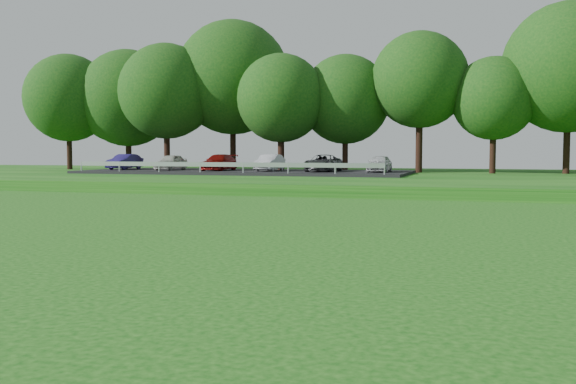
% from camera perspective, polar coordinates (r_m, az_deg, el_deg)
% --- Properties ---
extents(parking_lot, '(24.00, 9.00, 1.38)m').
position_cam_1_polar(parking_lot, '(47.04, -3.66, 2.23)').
color(parking_lot, black).
rests_on(parking_lot, berm).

